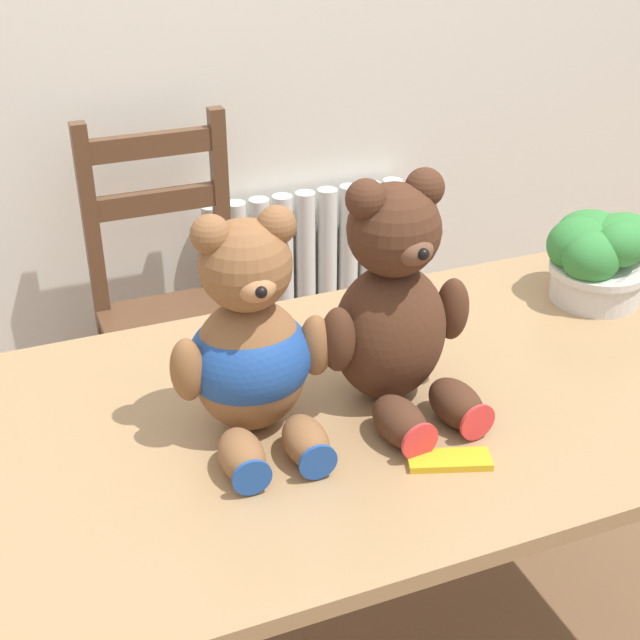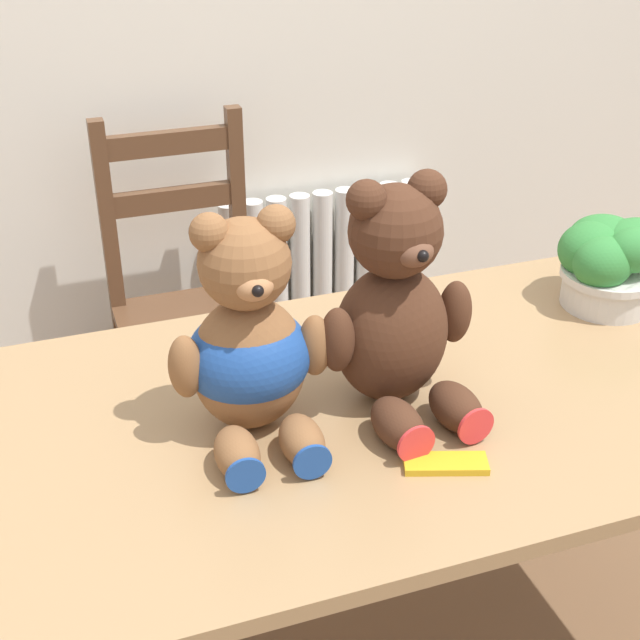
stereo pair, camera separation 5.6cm
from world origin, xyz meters
name	(u,v)px [view 1 (the left image)]	position (x,y,z in m)	size (l,w,h in m)	color
radiator	(306,303)	(0.29, 1.53, 0.30)	(0.64, 0.10, 0.67)	silver
dining_table	(375,440)	(0.00, 0.41, 0.63)	(1.49, 0.82, 0.72)	#9E7A51
wooden_chair_behind	(179,318)	(-0.16, 1.28, 0.47)	(0.39, 0.46, 0.98)	brown
teddy_bear_left	(251,348)	(-0.23, 0.41, 0.88)	(0.27, 0.28, 0.39)	brown
teddy_bear_right	(395,309)	(0.02, 0.40, 0.90)	(0.29, 0.30, 0.41)	#472819
potted_plant	(598,253)	(0.59, 0.59, 0.83)	(0.23, 0.22, 0.19)	beige
chocolate_bar	(449,460)	(0.03, 0.20, 0.73)	(0.13, 0.05, 0.01)	gold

